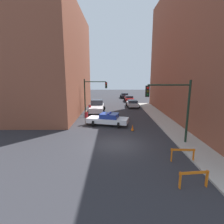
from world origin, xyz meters
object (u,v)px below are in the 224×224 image
Objects in this scene: parked_car_mid at (129,98)px; pedestrian_crossing at (86,117)px; parked_car_far at (125,95)px; barrier_front at (194,177)px; traffic_light_near at (174,102)px; pedestrian_corner at (90,109)px; parked_car_near at (132,103)px; police_car at (108,119)px; traffic_cone at (133,128)px; barrier_mid at (183,153)px; white_truck at (97,107)px; traffic_light_far at (92,91)px.

parked_car_mid is 20.32m from pedestrian_crossing.
barrier_front is (0.86, -37.40, -0.06)m from parked_car_far.
parked_car_far is at bearing 91.32° from barrier_front.
traffic_light_near is 3.13× the size of pedestrian_corner.
barrier_front is (0.39, -23.74, -0.06)m from parked_car_near.
police_car is 3.37m from traffic_cone.
traffic_light_near is 4.36m from barrier_mid.
white_truck is 6.99m from pedestrian_crossing.
white_truck reaches higher than barrier_front.
traffic_cone is at bearing 24.10° from pedestrian_corner.
parked_car_far is at bearing 94.84° from parked_car_mid.
parked_car_near is at bearing -91.10° from parked_car_mid.
traffic_light_far reaches higher than pedestrian_crossing.
traffic_light_near is at bearing -61.34° from white_truck.
pedestrian_corner is at bearing 113.26° from barrier_front.
parked_car_far reaches higher than traffic_cone.
barrier_mid is at bearing -89.26° from parked_car_far.
traffic_light_near reaches higher than traffic_light_far.
traffic_light_far reaches higher than traffic_cone.
pedestrian_crossing reaches higher than barrier_front.
parked_car_mid is at bearing 85.44° from traffic_cone.
parked_car_near and parked_car_far have the same top height.
barrier_mid is (7.98, -14.49, -0.24)m from pedestrian_corner.
white_truck reaches higher than traffic_cone.
police_car reaches higher than parked_car_near.
pedestrian_corner is at bearing 116.40° from pedestrian_crossing.
traffic_light_far reaches higher than parked_car_mid.
police_car is 19.97m from parked_car_mid.
pedestrian_corner is 1.04× the size of barrier_mid.
traffic_cone is (-2.56, 6.71, -0.30)m from barrier_mid.
pedestrian_crossing is (-6.87, -19.13, 0.19)m from parked_car_mid.
traffic_light_far is 20.58m from parked_car_far.
white_truck reaches higher than barrier_mid.
pedestrian_crossing is at bearing -110.12° from parked_car_mid.
parked_car_mid is at bearing 93.76° from pedestrian_crossing.
traffic_cone is (5.42, -7.78, -0.54)m from pedestrian_corner.
parked_car_far is 27.93m from traffic_cone.
traffic_cone is (-2.93, 3.49, -3.21)m from traffic_light_near.
parked_car_near is 1.00× the size of parked_car_far.
barrier_front is (4.61, -11.61, -0.11)m from police_car.
parked_car_mid is 2.60× the size of pedestrian_corner.
traffic_light_near reaches higher than white_truck.
barrier_front is 2.43× the size of traffic_cone.
parked_car_far is 37.41m from barrier_front.
traffic_light_near is at bearing 83.46° from barrier_mid.
pedestrian_corner is (-0.31, -0.70, -2.54)m from traffic_light_far.
pedestrian_corner reaches higher than traffic_cone.
barrier_mid is at bearing -88.66° from parked_car_mid.
traffic_light_far reaches higher than pedestrian_corner.
traffic_light_far is 7.93× the size of traffic_cone.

